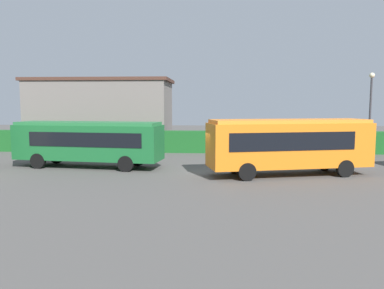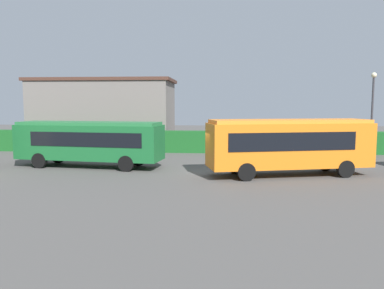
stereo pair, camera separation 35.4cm
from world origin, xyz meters
The scene contains 6 objects.
ground_plane centered at (0.00, 0.00, 0.00)m, with size 104.45×104.45×0.00m, color #514F4C.
bus_green centered at (-8.39, 1.95, 1.75)m, with size 10.05×3.72×3.02m.
bus_orange centered at (4.32, -0.11, 1.89)m, with size 9.82×4.67×3.29m.
hedge_row centered at (0.00, 10.21, 0.93)m, with size 64.22×1.28×1.86m, color #1A5A22.
depot_building centered at (-11.17, 14.34, 3.32)m, with size 13.73×6.72×6.62m.
lamppost centered at (10.57, 4.11, 3.87)m, with size 0.36×0.36×6.30m.
Camera 1 is at (-0.09, -22.21, 4.16)m, focal length 35.01 mm.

